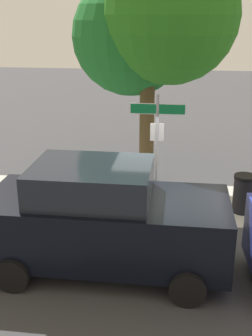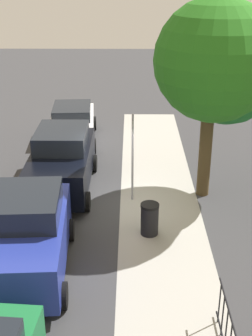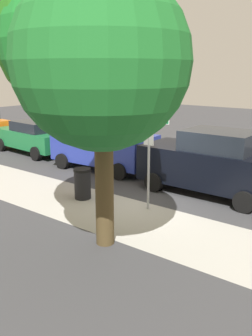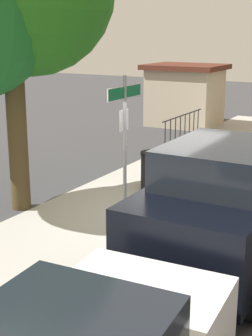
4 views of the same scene
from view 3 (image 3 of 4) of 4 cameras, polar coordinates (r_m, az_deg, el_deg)
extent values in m
plane|color=#38383A|center=(11.41, 2.81, -5.33)|extent=(60.00, 60.00, 0.00)
cube|color=#A6A299|center=(11.72, -8.97, -4.93)|extent=(24.00, 2.60, 0.00)
cylinder|color=#9EA0A5|center=(10.42, 3.56, 1.33)|extent=(0.07, 0.07, 3.01)
cube|color=#0F723D|center=(10.21, 3.67, 7.77)|extent=(1.24, 0.02, 0.22)
cube|color=white|center=(10.21, 3.67, 7.77)|extent=(1.27, 0.02, 0.25)
cube|color=silver|center=(10.27, 3.56, 4.71)|extent=(0.32, 0.02, 0.42)
cylinder|color=#473920|center=(8.26, -3.41, -1.25)|extent=(0.42, 0.42, 3.30)
sphere|color=#1B6425|center=(7.10, -3.88, 16.30)|extent=(3.39, 3.39, 3.39)
sphere|color=#266E1A|center=(8.36, -6.98, 20.02)|extent=(3.69, 3.69, 3.69)
sphere|color=#196B24|center=(7.87, -8.27, 18.98)|extent=(2.94, 2.94, 2.94)
cube|color=black|center=(12.27, 12.98, 0.21)|extent=(4.57, 1.95, 1.18)
cube|color=black|center=(11.97, 14.42, 4.18)|extent=(2.20, 1.71, 0.63)
cylinder|color=black|center=(12.34, 4.35, -2.21)|extent=(0.64, 0.22, 0.64)
cylinder|color=black|center=(13.93, 8.78, -0.32)|extent=(0.64, 0.22, 0.64)
cylinder|color=black|center=(11.03, 17.95, -5.04)|extent=(0.64, 0.22, 0.64)
cube|color=navy|center=(15.02, -3.45, 3.24)|extent=(4.34, 2.17, 1.17)
cube|color=black|center=(14.71, -2.72, 6.55)|extent=(2.13, 1.81, 0.63)
cylinder|color=black|center=(15.37, -9.86, 1.08)|extent=(0.65, 0.26, 0.64)
cylinder|color=black|center=(16.75, -5.32, 2.39)|extent=(0.65, 0.26, 0.64)
cylinder|color=black|center=(13.57, -1.07, -0.55)|extent=(0.65, 0.26, 0.64)
cylinder|color=black|center=(15.12, 3.13, 1.06)|extent=(0.65, 0.26, 0.64)
cube|color=#1A6B37|center=(18.62, -14.31, 4.52)|extent=(4.56, 2.11, 0.80)
cube|color=black|center=(18.31, -13.96, 6.37)|extent=(2.24, 1.72, 0.47)
cylinder|color=black|center=(19.51, -18.89, 3.44)|extent=(0.65, 0.27, 0.64)
cylinder|color=black|center=(20.42, -14.54, 4.26)|extent=(0.65, 0.27, 0.64)
cylinder|color=black|center=(16.99, -13.85, 2.19)|extent=(0.65, 0.27, 0.64)
cylinder|color=black|center=(18.02, -9.18, 3.16)|extent=(0.65, 0.27, 0.64)
cylinder|color=black|center=(21.65, -18.27, 4.57)|extent=(0.65, 0.26, 0.64)
cylinder|color=black|center=(11.67, -6.79, -2.62)|extent=(0.52, 0.52, 0.90)
cylinder|color=black|center=(11.53, -6.86, -0.30)|extent=(0.55, 0.55, 0.08)
camera|label=1|loc=(19.12, 19.61, 16.48)|focal=46.03mm
camera|label=2|loc=(21.73, -31.18, 22.10)|focal=50.01mm
camera|label=4|loc=(13.60, 50.58, 9.08)|focal=53.76mm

